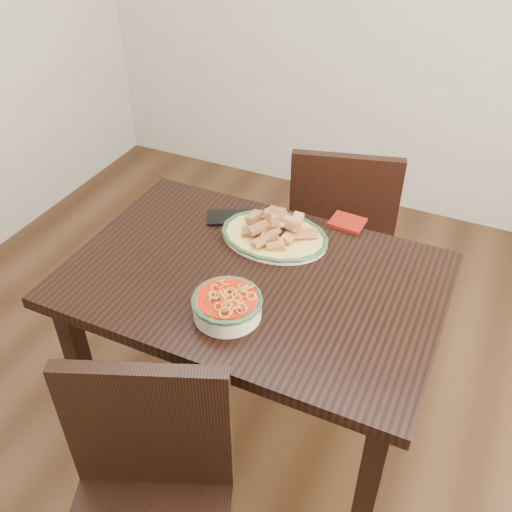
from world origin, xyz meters
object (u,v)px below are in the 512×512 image
at_px(fish_plate, 275,228).
at_px(noodle_bowl, 227,303).
at_px(chair_far, 341,226).
at_px(chair_near, 147,504).
at_px(smartphone, 231,217).
at_px(dining_table, 253,299).

bearing_deg(fish_plate, noodle_bowl, -86.39).
bearing_deg(chair_far, fish_plate, 65.27).
bearing_deg(chair_near, fish_plate, 69.94).
distance_m(fish_plate, smartphone, 0.20).
bearing_deg(fish_plate, smartphone, 165.80).
distance_m(chair_near, fish_plate, 0.92).
relative_size(fish_plate, smartphone, 2.13).
xyz_separation_m(fish_plate, noodle_bowl, (0.02, -0.39, -0.00)).
height_order(chair_near, smartphone, chair_near).
bearing_deg(smartphone, fish_plate, -41.51).
xyz_separation_m(dining_table, noodle_bowl, (0.01, -0.19, 0.15)).
distance_m(chair_near, noodle_bowl, 0.56).
xyz_separation_m(chair_far, noodle_bowl, (-0.06, -0.91, 0.29)).
height_order(dining_table, chair_near, chair_near).
height_order(chair_far, chair_near, same).
height_order(dining_table, noodle_bowl, noodle_bowl).
relative_size(chair_near, smartphone, 5.21).
xyz_separation_m(dining_table, fish_plate, (-0.02, 0.20, 0.15)).
distance_m(chair_far, smartphone, 0.60).
distance_m(chair_near, smartphone, 0.97).
bearing_deg(chair_near, smartphone, 81.23).
distance_m(dining_table, noodle_bowl, 0.24).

